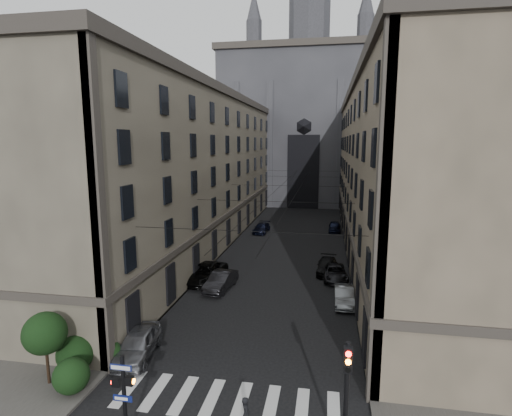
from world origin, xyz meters
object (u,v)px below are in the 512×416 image
Objects in this scene: traffic_light_right at (347,389)px; car_right_far at (335,227)px; gothic_tower at (307,117)px; pedestrian_signal_left at (124,393)px; car_left_near at (138,344)px; car_left_midfar at (205,273)px; car_left_midnear at (221,281)px; car_left_far at (262,228)px; car_right_midnear at (334,273)px; pedestrian at (246,415)px; car_right_near at (344,296)px; car_right_midfar at (327,266)px.

traffic_light_right is 42.53m from car_right_far.
pedestrian_signal_left is at bearing -92.74° from gothic_tower.
car_left_near is 13.26m from car_left_midfar.
car_left_midfar reaches higher than car_left_midnear.
car_right_midnear is at bearing -57.50° from car_left_far.
car_left_far is at bearing 113.07° from car_right_midnear.
pedestrian_signal_left is 5.35m from pedestrian.
gothic_tower is 12.75× the size of car_left_far.
car_right_near is 0.89× the size of car_right_midnear.
car_right_far is 2.52× the size of pedestrian.
car_left_midfar is 3.45× the size of pedestrian.
car_left_far is 0.96× the size of car_right_midnear.
car_left_near is at bearing -141.06° from car_right_near.
traffic_light_right reaches higher than car_left_midnear.
car_left_midfar is 1.24× the size of car_right_midfar.
traffic_light_right reaches higher than pedestrian.
car_right_midnear is 1.93m from car_right_midfar.
traffic_light_right is at bearing -92.54° from car_right_near.
car_left_midnear is 1.12× the size of car_right_near.
car_right_midnear is (5.52, -51.05, -17.14)m from gothic_tower.
car_right_far is 41.60m from pedestrian.
car_right_near reaches higher than car_right_midnear.
pedestrian_signal_left is at bearing -75.20° from car_left_near.
car_right_midfar is at bearing 70.95° from pedestrian_signal_left.
traffic_light_right reaches higher than car_right_midnear.
traffic_light_right is 0.90× the size of car_left_midfar.
car_right_far reaches higher than car_right_near.
car_left_far is (-4.37, -33.05, -17.14)m from gothic_tower.
traffic_light_right is 1.14× the size of car_left_far.
car_left_near is 1.14× the size of car_right_near.
car_left_far is 20.53m from car_right_midnear.
car_left_near is 1.02× the size of car_right_midnear.
traffic_light_right is at bearing -72.31° from car_left_far.
car_left_near is 11.69m from car_left_midnear.
car_right_near is 0.91× the size of car_right_midfar.
pedestrian_signal_left is 0.94× the size of car_right_near.
car_right_far is (0.98, 18.65, 0.04)m from car_right_midfar.
pedestrian_signal_left is 7.19m from car_left_near.
traffic_light_right reaches higher than car_right_midfar.
car_left_midfar is at bearing 82.35° from car_left_near.
car_right_near is at bearing -87.92° from car_right_far.
car_left_near is (-6.20, -66.96, -16.97)m from gothic_tower.
traffic_light_right is 1.11× the size of car_right_midfar.
car_left_near is 1.04× the size of car_right_midfar.
pedestrian_signal_left is 0.77× the size of traffic_light_right.
car_right_far is (10.19, 2.46, 0.06)m from car_left_far.
car_left_far is 2.71× the size of pedestrian.
car_right_near is (6.19, -56.78, -17.10)m from gothic_tower.
car_right_midnear is (-0.08, 21.99, -2.63)m from traffic_light_right.
car_left_near reaches higher than car_right_near.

